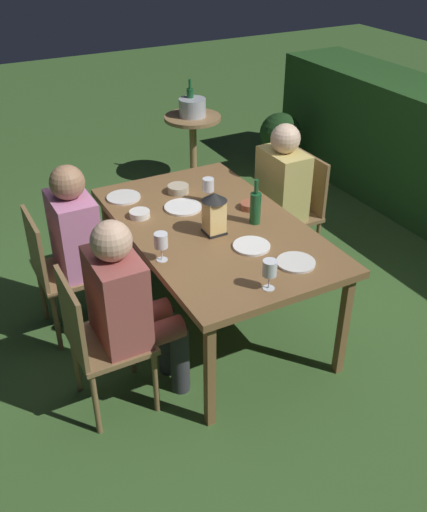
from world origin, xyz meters
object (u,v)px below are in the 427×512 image
object	(u,v)px
green_bottle_on_table	(255,207)
wine_glass_c	(208,186)
person_in_rust	(130,304)
lantern_centerpiece	(214,211)
person_in_pink	(86,240)
bowl_olives	(251,205)
plate_a	(251,246)
plate_c	(124,197)
person_in_mustard	(274,194)
chair_side_right_a	(295,207)
wine_glass_a	(161,242)
chair_side_left_a	(58,268)
dining_table	(213,233)
side_table	(193,138)
wine_glass_b	(270,270)
bowl_bread	(178,189)
chair_side_left_b	(97,338)
potted_plant_by_hedge	(280,139)
bowl_salad	(140,214)
ice_bucket	(192,106)
plate_b	(296,262)

from	to	relation	value
green_bottle_on_table	wine_glass_c	world-z (taller)	green_bottle_on_table
person_in_rust	lantern_centerpiece	size ratio (longest dim) A/B	4.34
person_in_pink	bowl_olives	xyz separation A→B (m)	(0.30, 1.02, 0.13)
plate_a	plate_c	size ratio (longest dim) A/B	0.96
lantern_centerpiece	wine_glass_c	xyz separation A→B (m)	(-0.38, 0.16, -0.03)
person_in_mustard	person_in_pink	xyz separation A→B (m)	(0.00, -1.41, 0.00)
chair_side_right_a	bowl_olives	xyz separation A→B (m)	(0.30, -0.58, 0.28)
wine_glass_a	bowl_olives	world-z (taller)	wine_glass_a
person_in_pink	plate_a	distance (m)	1.06
chair_side_left_a	bowl_olives	xyz separation A→B (m)	(0.30, 1.22, 0.28)
dining_table	side_table	xyz separation A→B (m)	(-2.16, 0.92, -0.25)
wine_glass_b	bowl_bread	size ratio (longest dim) A/B	1.16
chair_side_right_a	person_in_mustard	world-z (taller)	person_in_mustard
chair_side_left_b	bowl_bread	xyz separation A→B (m)	(-0.91, 0.91, 0.29)
bowl_olives	potted_plant_by_hedge	xyz separation A→B (m)	(-1.76, 1.42, -0.38)
green_bottle_on_table	plate_c	distance (m)	0.93
person_in_rust	bowl_olives	bearing A→B (deg)	114.79
bowl_salad	person_in_mustard	bearing A→B (deg)	93.71
ice_bucket	side_table	bearing A→B (deg)	-0.00
plate_c	ice_bucket	xyz separation A→B (m)	(-1.55, 1.28, 0.01)
bowl_olives	bowl_salad	world-z (taller)	same
wine_glass_a	ice_bucket	size ratio (longest dim) A/B	0.49
bowl_salad	potted_plant_by_hedge	size ratio (longest dim) A/B	0.20
chair_side_left_a	ice_bucket	world-z (taller)	ice_bucket
wine_glass_c	bowl_salad	xyz separation A→B (m)	(-0.02, -0.48, -0.10)
bowl_salad	bowl_olives	bearing A→B (deg)	71.56
person_in_pink	potted_plant_by_hedge	xyz separation A→B (m)	(-1.47, 2.45, -0.25)
person_in_pink	bowl_bread	bearing A→B (deg)	101.03
plate_b	ice_bucket	world-z (taller)	ice_bucket
wine_glass_a	ice_bucket	distance (m)	2.75
plate_a	person_in_mustard	bearing A→B (deg)	138.58
plate_b	bowl_bread	distance (m)	1.14
lantern_centerpiece	potted_plant_by_hedge	distance (m)	2.68
person_in_mustard	person_in_pink	world-z (taller)	same
chair_side_left_b	person_in_pink	size ratio (longest dim) A/B	0.76
chair_side_left_b	side_table	xyz separation A→B (m)	(-2.54, 1.82, -0.04)
person_in_pink	bowl_salad	distance (m)	0.38
dining_table	wine_glass_c	xyz separation A→B (m)	(-0.30, 0.12, 0.17)
chair_side_left_b	chair_side_left_a	world-z (taller)	same
plate_b	potted_plant_by_hedge	distance (m)	2.93
person_in_pink	plate_b	size ratio (longest dim) A/B	5.28
chair_side_right_a	ice_bucket	distance (m)	1.80
person_in_pink	lantern_centerpiece	world-z (taller)	person_in_pink
chair_side_right_a	person_in_pink	xyz separation A→B (m)	(0.00, -1.61, 0.15)
wine_glass_b	plate_a	world-z (taller)	wine_glass_b
dining_table	bowl_olives	size ratio (longest dim) A/B	12.84
bowl_salad	dining_table	bearing A→B (deg)	48.81
chair_side_right_a	plate_b	xyz separation A→B (m)	(0.99, -0.71, 0.27)
green_bottle_on_table	wine_glass_a	world-z (taller)	green_bottle_on_table
bowl_bread	potted_plant_by_hedge	bearing A→B (deg)	127.42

